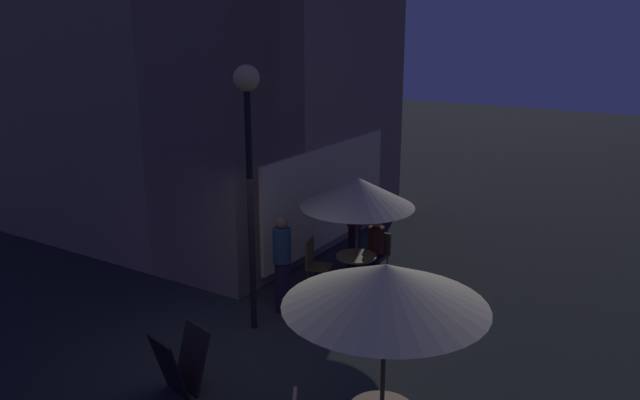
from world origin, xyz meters
TOP-DOWN VIEW (x-y plane):
  - ground_plane at (0.00, 0.00)m, footprint 60.00×60.00m
  - cafe_building at (3.62, 4.44)m, footprint 6.67×8.91m
  - street_lamp_near_corner at (0.88, 0.61)m, footprint 0.39×0.39m
  - menu_sandwich_board at (-1.12, 0.28)m, footprint 0.75×0.69m
  - cafe_table_0 at (2.88, -0.17)m, footprint 0.73×0.73m
  - patio_umbrella_0 at (2.88, -0.17)m, footprint 2.02×2.02m
  - patio_umbrella_1 at (-1.05, -2.66)m, footprint 2.16×2.16m
  - cafe_chair_0 at (3.75, -0.17)m, footprint 0.42×0.42m
  - cafe_chair_1 at (2.67, 0.59)m, footprint 0.51×0.51m
  - patron_seated_0 at (3.60, -0.17)m, footprint 0.52×0.30m
  - patron_standing_1 at (1.62, 0.56)m, footprint 0.31×0.31m
  - patron_standing_2 at (4.02, 0.50)m, footprint 0.31×0.31m

SIDE VIEW (x-z plane):
  - ground_plane at x=0.00m, z-range 0.00..0.00m
  - menu_sandwich_board at x=-1.12m, z-range 0.01..0.88m
  - cafe_table_0 at x=2.88m, z-range 0.17..0.93m
  - cafe_chair_0 at x=3.75m, z-range 0.10..1.02m
  - cafe_chair_1 at x=2.67m, z-range 0.09..1.05m
  - patron_seated_0 at x=3.60m, z-range 0.08..1.36m
  - patron_standing_1 at x=1.62m, z-range 0.02..1.71m
  - patron_standing_2 at x=4.02m, z-range 0.02..1.76m
  - patio_umbrella_0 at x=2.88m, z-range 0.83..3.02m
  - patio_umbrella_1 at x=-1.05m, z-range 0.98..3.42m
  - street_lamp_near_corner at x=0.88m, z-range 1.10..5.30m
  - cafe_building at x=3.62m, z-range -0.01..8.25m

